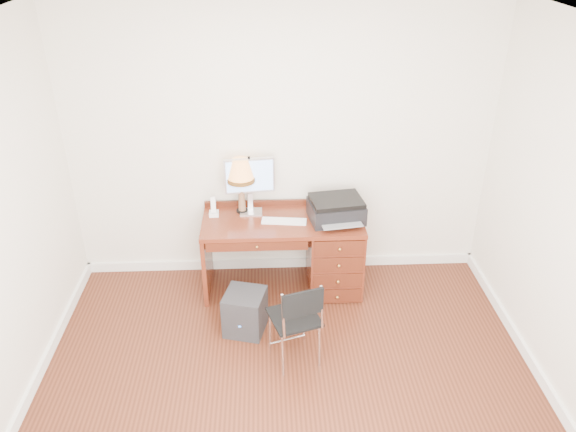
{
  "coord_description": "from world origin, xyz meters",
  "views": [
    {
      "loc": [
        -0.16,
        -3.17,
        3.29
      ],
      "look_at": [
        0.04,
        1.2,
        0.9
      ],
      "focal_mm": 35.0,
      "sensor_mm": 36.0,
      "label": 1
    }
  ],
  "objects_px": {
    "printer": "(336,209)",
    "phone": "(214,210)",
    "leg_lamp": "(241,174)",
    "chair": "(295,316)",
    "monitor": "(250,179)",
    "equipment_box": "(245,312)",
    "desk": "(316,249)"
  },
  "relations": [
    {
      "from": "monitor",
      "to": "chair",
      "type": "relative_size",
      "value": 0.69
    },
    {
      "from": "phone",
      "to": "chair",
      "type": "height_order",
      "value": "phone"
    },
    {
      "from": "leg_lamp",
      "to": "equipment_box",
      "type": "xyz_separation_m",
      "value": [
        0.02,
        -0.83,
        -0.95
      ]
    },
    {
      "from": "desk",
      "to": "equipment_box",
      "type": "relative_size",
      "value": 3.86
    },
    {
      "from": "phone",
      "to": "monitor",
      "type": "bearing_deg",
      "value": 9.56
    },
    {
      "from": "chair",
      "to": "monitor",
      "type": "bearing_deg",
      "value": 87.93
    },
    {
      "from": "monitor",
      "to": "equipment_box",
      "type": "distance_m",
      "value": 1.23
    },
    {
      "from": "phone",
      "to": "equipment_box",
      "type": "relative_size",
      "value": 0.49
    },
    {
      "from": "printer",
      "to": "equipment_box",
      "type": "relative_size",
      "value": 1.38
    },
    {
      "from": "chair",
      "to": "equipment_box",
      "type": "bearing_deg",
      "value": 116.2
    },
    {
      "from": "desk",
      "to": "chair",
      "type": "relative_size",
      "value": 1.91
    },
    {
      "from": "phone",
      "to": "equipment_box",
      "type": "height_order",
      "value": "phone"
    },
    {
      "from": "leg_lamp",
      "to": "chair",
      "type": "distance_m",
      "value": 1.49
    },
    {
      "from": "desk",
      "to": "equipment_box",
      "type": "bearing_deg",
      "value": -136.05
    },
    {
      "from": "printer",
      "to": "phone",
      "type": "relative_size",
      "value": 2.81
    },
    {
      "from": "desk",
      "to": "phone",
      "type": "bearing_deg",
      "value": 173.6
    },
    {
      "from": "printer",
      "to": "equipment_box",
      "type": "xyz_separation_m",
      "value": [
        -0.85,
        -0.64,
        -0.66
      ]
    },
    {
      "from": "monitor",
      "to": "leg_lamp",
      "type": "bearing_deg",
      "value": 175.63
    },
    {
      "from": "monitor",
      "to": "printer",
      "type": "xyz_separation_m",
      "value": [
        0.79,
        -0.19,
        -0.24
      ]
    },
    {
      "from": "leg_lamp",
      "to": "phone",
      "type": "bearing_deg",
      "value": -166.19
    },
    {
      "from": "equipment_box",
      "to": "printer",
      "type": "bearing_deg",
      "value": 51.67
    },
    {
      "from": "desk",
      "to": "phone",
      "type": "height_order",
      "value": "phone"
    },
    {
      "from": "printer",
      "to": "chair",
      "type": "relative_size",
      "value": 0.68
    },
    {
      "from": "printer",
      "to": "chair",
      "type": "bearing_deg",
      "value": -120.95
    },
    {
      "from": "desk",
      "to": "equipment_box",
      "type": "height_order",
      "value": "desk"
    },
    {
      "from": "phone",
      "to": "chair",
      "type": "distance_m",
      "value": 1.42
    },
    {
      "from": "phone",
      "to": "chair",
      "type": "xyz_separation_m",
      "value": [
        0.7,
        -1.19,
        -0.33
      ]
    },
    {
      "from": "phone",
      "to": "chair",
      "type": "bearing_deg",
      "value": -61.17
    },
    {
      "from": "desk",
      "to": "printer",
      "type": "xyz_separation_m",
      "value": [
        0.18,
        -0.01,
        0.44
      ]
    },
    {
      "from": "leg_lamp",
      "to": "chair",
      "type": "height_order",
      "value": "leg_lamp"
    },
    {
      "from": "desk",
      "to": "phone",
      "type": "relative_size",
      "value": 7.88
    },
    {
      "from": "monitor",
      "to": "printer",
      "type": "bearing_deg",
      "value": -20.9
    }
  ]
}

